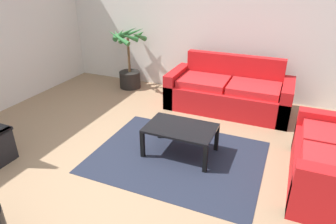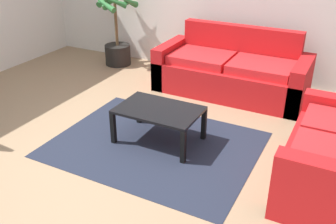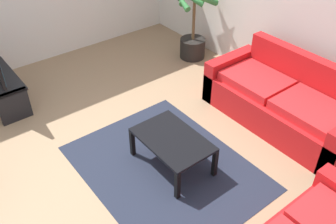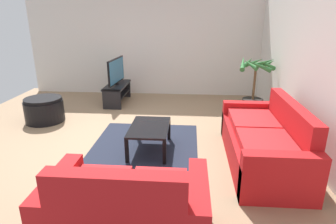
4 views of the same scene
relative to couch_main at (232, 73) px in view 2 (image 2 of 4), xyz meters
name	(u,v)px [view 2 (image 2 of 4)]	position (x,y,z in m)	size (l,w,h in m)	color
ground_plane	(97,158)	(-0.67, -2.28, -0.30)	(6.60, 6.60, 0.00)	#937556
couch_main	(232,73)	(0.00, 0.00, 0.00)	(2.09, 0.90, 0.90)	red
coffee_table	(159,113)	(-0.26, -1.67, 0.05)	(0.90, 0.59, 0.40)	black
area_rug	(155,144)	(-0.26, -1.77, -0.30)	(2.20, 1.70, 0.01)	#1E2333
potted_palm	(117,35)	(-2.13, 0.27, 0.21)	(0.79, 0.76, 1.23)	black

